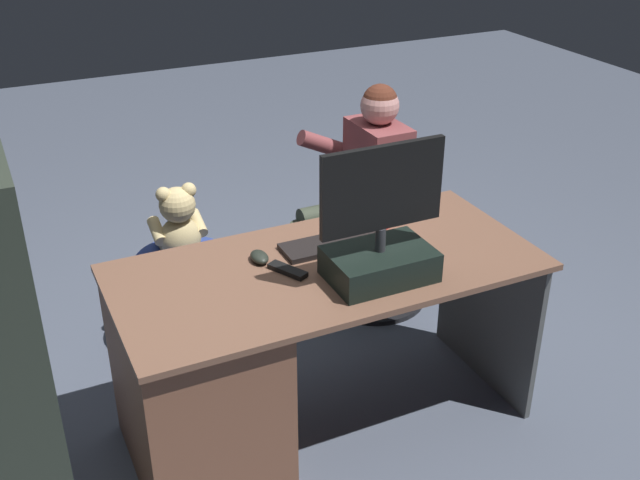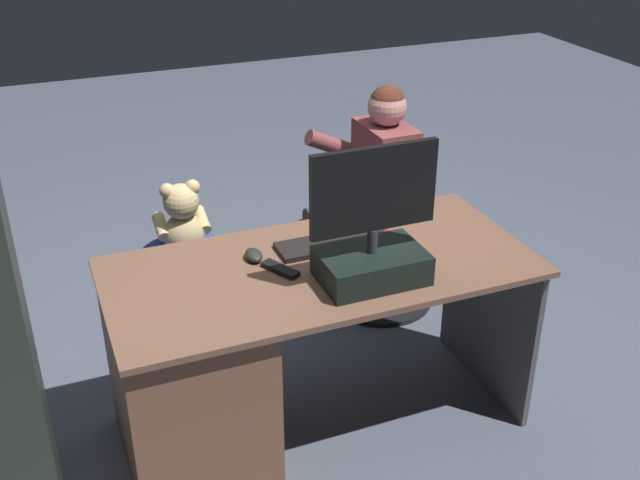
% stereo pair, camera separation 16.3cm
% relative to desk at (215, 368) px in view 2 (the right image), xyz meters
% --- Properties ---
extents(ground_plane, '(10.00, 10.00, 0.00)m').
position_rel_desk_xyz_m(ground_plane, '(-0.41, -0.42, -0.38)').
color(ground_plane, '#4F5768').
extents(desk, '(1.52, 0.72, 0.72)m').
position_rel_desk_xyz_m(desk, '(0.00, 0.00, 0.00)').
color(desk, brown).
rests_on(desk, ground_plane).
extents(monitor, '(0.44, 0.24, 0.48)m').
position_rel_desk_xyz_m(monitor, '(-0.53, 0.15, 0.47)').
color(monitor, black).
rests_on(monitor, desk).
extents(keyboard, '(0.42, 0.14, 0.02)m').
position_rel_desk_xyz_m(keyboard, '(-0.50, -0.12, 0.35)').
color(keyboard, black).
rests_on(keyboard, desk).
extents(computer_mouse, '(0.06, 0.10, 0.04)m').
position_rel_desk_xyz_m(computer_mouse, '(-0.20, -0.13, 0.36)').
color(computer_mouse, '#252B23').
rests_on(computer_mouse, desk).
extents(cup, '(0.08, 0.08, 0.10)m').
position_rel_desk_xyz_m(cup, '(-0.73, -0.18, 0.39)').
color(cup, red).
rests_on(cup, desk).
extents(tv_remote, '(0.11, 0.15, 0.02)m').
position_rel_desk_xyz_m(tv_remote, '(-0.26, -0.01, 0.35)').
color(tv_remote, black).
rests_on(tv_remote, desk).
extents(office_chair_teddy, '(0.48, 0.48, 0.45)m').
position_rel_desk_xyz_m(office_chair_teddy, '(-0.07, -0.76, -0.11)').
color(office_chair_teddy, black).
rests_on(office_chair_teddy, ground_plane).
extents(teddy_bear, '(0.23, 0.24, 0.34)m').
position_rel_desk_xyz_m(teddy_bear, '(-0.07, -0.77, 0.22)').
color(teddy_bear, '#D7BE82').
rests_on(teddy_bear, office_chair_teddy).
extents(visitor_chair, '(0.52, 0.52, 0.45)m').
position_rel_desk_xyz_m(visitor_chair, '(-1.03, -0.75, -0.12)').
color(visitor_chair, black).
rests_on(visitor_chair, ground_plane).
extents(person, '(0.51, 0.48, 1.10)m').
position_rel_desk_xyz_m(person, '(-0.94, -0.75, 0.26)').
color(person, brown).
rests_on(person, ground_plane).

